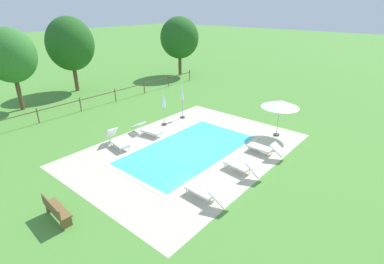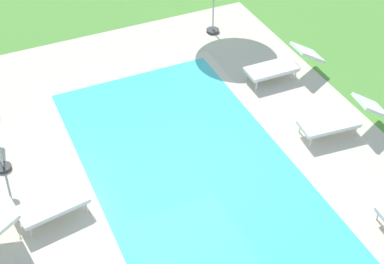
{
  "view_description": "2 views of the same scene",
  "coord_description": "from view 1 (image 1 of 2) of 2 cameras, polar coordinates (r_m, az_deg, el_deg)",
  "views": [
    {
      "loc": [
        -10.85,
        -9.32,
        7.32
      ],
      "look_at": [
        0.89,
        0.5,
        0.6
      ],
      "focal_mm": 27.47,
      "sensor_mm": 36.0,
      "label": 1
    },
    {
      "loc": [
        -7.6,
        3.48,
        8.16
      ],
      "look_at": [
        0.46,
        -0.21,
        0.61
      ],
      "focal_mm": 52.85,
      "sensor_mm": 36.0,
      "label": 2
    }
  ],
  "objects": [
    {
      "name": "sun_lounger_north_near_steps",
      "position": [
        12.05,
        2.78,
        -11.64
      ],
      "size": [
        0.7,
        2.1,
        0.71
      ],
      "color": "white",
      "rests_on": "ground"
    },
    {
      "name": "wooden_bench_lawn_side",
      "position": [
        12.07,
        -24.98,
        -13.48
      ],
      "size": [
        0.56,
        1.53,
        0.87
      ],
      "color": "brown",
      "rests_on": "ground"
    },
    {
      "name": "swimming_pool_water",
      "position": [
        16.06,
        -0.67,
        -3.38
      ],
      "size": [
        7.48,
        4.05,
        0.01
      ],
      "primitive_type": "cube",
      "color": "#42CCD6",
      "rests_on": "ground"
    },
    {
      "name": "patio_umbrella_closed_row_mid_west",
      "position": [
        18.82,
        -5.59,
        5.92
      ],
      "size": [
        0.32,
        0.32,
        2.34
      ],
      "color": "#383838",
      "rests_on": "ground"
    },
    {
      "name": "sun_lounger_north_mid",
      "position": [
        13.97,
        9.77,
        -6.53
      ],
      "size": [
        0.8,
        2.08,
        0.8
      ],
      "color": "white",
      "rests_on": "ground"
    },
    {
      "name": "sun_lounger_north_end",
      "position": [
        15.87,
        14.02,
        -3.06
      ],
      "size": [
        0.63,
        2.05,
        0.78
      ],
      "color": "white",
      "rests_on": "ground"
    },
    {
      "name": "tree_far_west",
      "position": [
        32.78,
        -2.44,
        17.79
      ],
      "size": [
        4.08,
        4.08,
        6.11
      ],
      "color": "brown",
      "rests_on": "ground"
    },
    {
      "name": "pool_coping_rim",
      "position": [
        16.06,
        -0.67,
        -3.37
      ],
      "size": [
        7.96,
        4.53,
        0.01
      ],
      "color": "beige",
      "rests_on": "ground"
    },
    {
      "name": "ground_plane",
      "position": [
        16.07,
        -0.67,
        -3.4
      ],
      "size": [
        160.0,
        160.0,
        0.0
      ],
      "primitive_type": "plane",
      "color": "#518E38"
    },
    {
      "name": "sun_lounger_north_far",
      "position": [
        17.91,
        -8.59,
        0.53
      ],
      "size": [
        0.91,
        2.14,
        0.71
      ],
      "color": "white",
      "rests_on": "ground"
    },
    {
      "name": "patio_umbrella_closed_row_west",
      "position": [
        19.99,
        -1.9,
        7.02
      ],
      "size": [
        0.32,
        0.32,
        2.45
      ],
      "color": "#383838",
      "rests_on": "ground"
    },
    {
      "name": "sun_lounger_south_near_corner",
      "position": [
        16.73,
        -14.34,
        -1.55
      ],
      "size": [
        0.9,
        1.95,
        0.97
      ],
      "color": "white",
      "rests_on": "ground"
    },
    {
      "name": "tree_centre",
      "position": [
        24.71,
        -31.83,
        12.5
      ],
      "size": [
        3.48,
        3.48,
        5.9
      ],
      "color": "brown",
      "rests_on": "ground"
    },
    {
      "name": "perimeter_fence",
      "position": [
        23.8,
        -17.71,
        6.4
      ],
      "size": [
        21.73,
        0.08,
        1.05
      ],
      "color": "brown",
      "rests_on": "ground"
    },
    {
      "name": "tree_east_mid",
      "position": [
        28.32,
        -22.56,
        15.49
      ],
      "size": [
        4.0,
        4.0,
        6.39
      ],
      "color": "brown",
      "rests_on": "ground"
    },
    {
      "name": "patio_umbrella_open_foreground",
      "position": [
        17.79,
        16.76,
        5.24
      ],
      "size": [
        2.19,
        2.19,
        2.25
      ],
      "color": "#383838",
      "rests_on": "ground"
    },
    {
      "name": "pool_deck_paving",
      "position": [
        16.06,
        -0.67,
        -3.39
      ],
      "size": [
        12.2,
        8.76,
        0.01
      ],
      "primitive_type": "cube",
      "color": "beige",
      "rests_on": "ground"
    }
  ]
}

